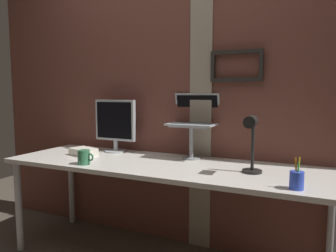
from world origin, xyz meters
The scene contains 9 objects.
brick_wall_back centered at (0.00, 0.36, 1.20)m, with size 3.69×0.16×2.39m.
desk centered at (0.02, -0.05, 0.66)m, with size 2.27×0.70×0.72m.
monitor centered at (-0.51, 0.18, 0.96)m, with size 0.37×0.18×0.43m.
laptop_stand centered at (0.15, 0.18, 0.89)m, with size 0.28×0.22×0.25m.
laptop centered at (0.15, 0.24, 1.04)m, with size 0.35×0.26×0.23m.
desk_lamp centered at (0.64, -0.11, 0.94)m, with size 0.12×0.20×0.35m.
pen_cup centered at (0.90, -0.30, 0.77)m, with size 0.07×0.07×0.17m.
coffee_mug centered at (-0.44, -0.30, 0.77)m, with size 0.12×0.08×0.10m.
paper_clutter_stack centered at (-0.66, -0.05, 0.75)m, with size 0.20×0.14×0.06m, color silver.
Camera 1 is at (0.95, -1.98, 1.21)m, focal length 33.70 mm.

